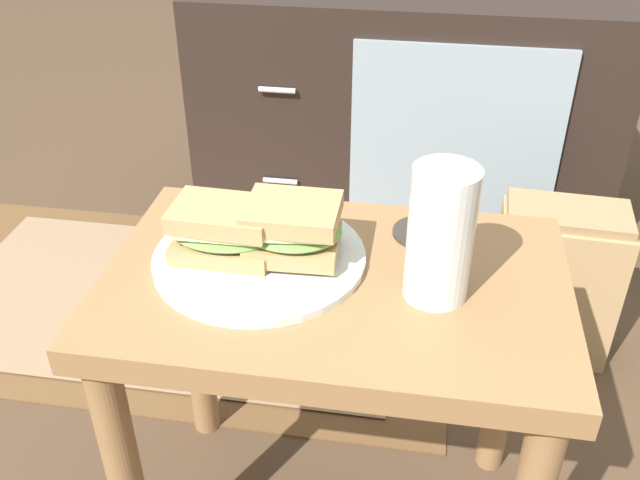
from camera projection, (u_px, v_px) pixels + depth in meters
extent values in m
cube|color=olive|center=(335.00, 288.00, 0.85)|extent=(0.56, 0.36, 0.04)
cylinder|color=olive|center=(196.00, 333.00, 1.13)|extent=(0.04, 0.04, 0.43)
cylinder|color=olive|center=(506.00, 367.00, 1.07)|extent=(0.04, 0.04, 0.43)
cube|color=black|center=(404.00, 107.00, 1.72)|extent=(0.96, 0.44, 0.58)
cube|color=#8C9EA8|center=(454.00, 146.00, 1.51)|extent=(0.45, 0.01, 0.44)
cylinder|color=silver|center=(277.00, 90.00, 1.50)|extent=(0.08, 0.01, 0.01)
cylinder|color=silver|center=(280.00, 181.00, 1.62)|extent=(0.08, 0.01, 0.01)
cube|color=brown|center=(173.00, 300.00, 1.54)|extent=(1.20, 0.66, 0.01)
cube|color=#937556|center=(172.00, 299.00, 1.54)|extent=(0.98, 0.54, 0.00)
cylinder|color=silver|center=(260.00, 257.00, 0.87)|extent=(0.26, 0.26, 0.01)
cube|color=tan|center=(225.00, 245.00, 0.86)|extent=(0.12, 0.09, 0.02)
ellipsoid|color=#729E4C|center=(224.00, 232.00, 0.85)|extent=(0.13, 0.09, 0.02)
cube|color=beige|center=(223.00, 224.00, 0.85)|extent=(0.11, 0.08, 0.01)
cube|color=tan|center=(222.00, 214.00, 0.84)|extent=(0.12, 0.09, 0.02)
cube|color=tan|center=(293.00, 243.00, 0.85)|extent=(0.11, 0.09, 0.02)
ellipsoid|color=#729E4C|center=(293.00, 230.00, 0.84)|extent=(0.12, 0.10, 0.02)
cube|color=beige|center=(293.00, 222.00, 0.84)|extent=(0.11, 0.09, 0.01)
cube|color=tan|center=(292.00, 212.00, 0.83)|extent=(0.11, 0.09, 0.02)
cylinder|color=silver|center=(441.00, 235.00, 0.77)|extent=(0.07, 0.07, 0.16)
cylinder|color=#C67219|center=(439.00, 245.00, 0.78)|extent=(0.07, 0.07, 0.13)
cylinder|color=white|center=(445.00, 191.00, 0.74)|extent=(0.07, 0.07, 0.01)
cylinder|color=#332D28|center=(423.00, 233.00, 0.92)|extent=(0.08, 0.08, 0.01)
cube|color=tan|center=(553.00, 285.00, 1.35)|extent=(0.23, 0.14, 0.30)
cube|color=#987950|center=(569.00, 214.00, 1.26)|extent=(0.22, 0.12, 0.03)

